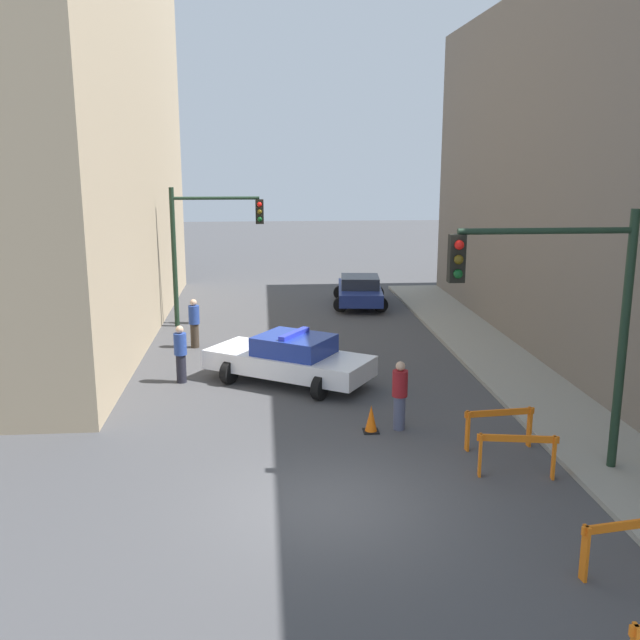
{
  "coord_description": "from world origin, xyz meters",
  "views": [
    {
      "loc": [
        -1.12,
        -11.98,
        6.27
      ],
      "look_at": [
        0.48,
        7.75,
        1.74
      ],
      "focal_mm": 40.0,
      "sensor_mm": 36.0,
      "label": 1
    }
  ],
  "objects_px": {
    "traffic_light_far": "(203,237)",
    "police_car": "(290,359)",
    "parked_car_near": "(360,290)",
    "pedestrian_crossing": "(181,353)",
    "barrier_corner": "(499,422)",
    "pedestrian_corner": "(194,323)",
    "barrier_back": "(517,449)",
    "pedestrian_sidewalk": "(400,394)",
    "traffic_cone": "(371,419)",
    "traffic_light_near": "(568,303)",
    "barrier_mid": "(628,538)"
  },
  "relations": [
    {
      "from": "traffic_light_far",
      "to": "police_car",
      "type": "bearing_deg",
      "value": -68.43
    },
    {
      "from": "parked_car_near",
      "to": "pedestrian_crossing",
      "type": "distance_m",
      "value": 12.16
    },
    {
      "from": "police_car",
      "to": "barrier_corner",
      "type": "distance_m",
      "value": 6.66
    },
    {
      "from": "pedestrian_corner",
      "to": "barrier_back",
      "type": "bearing_deg",
      "value": -136.96
    },
    {
      "from": "traffic_light_far",
      "to": "pedestrian_sidewalk",
      "type": "xyz_separation_m",
      "value": [
        5.32,
        -11.08,
        -2.54
      ]
    },
    {
      "from": "traffic_light_far",
      "to": "traffic_cone",
      "type": "bearing_deg",
      "value": -67.51
    },
    {
      "from": "pedestrian_crossing",
      "to": "parked_car_near",
      "type": "bearing_deg",
      "value": -49.15
    },
    {
      "from": "pedestrian_crossing",
      "to": "traffic_light_near",
      "type": "bearing_deg",
      "value": -145.96
    },
    {
      "from": "pedestrian_corner",
      "to": "barrier_corner",
      "type": "height_order",
      "value": "pedestrian_corner"
    },
    {
      "from": "pedestrian_corner",
      "to": "barrier_mid",
      "type": "xyz_separation_m",
      "value": [
        7.79,
        -14.08,
        -0.24
      ]
    },
    {
      "from": "traffic_light_far",
      "to": "parked_car_near",
      "type": "distance_m",
      "value": 7.62
    },
    {
      "from": "pedestrian_sidewalk",
      "to": "barrier_mid",
      "type": "relative_size",
      "value": 1.04
    },
    {
      "from": "police_car",
      "to": "barrier_back",
      "type": "height_order",
      "value": "police_car"
    },
    {
      "from": "barrier_mid",
      "to": "barrier_back",
      "type": "distance_m",
      "value": 3.48
    },
    {
      "from": "pedestrian_crossing",
      "to": "barrier_mid",
      "type": "height_order",
      "value": "pedestrian_crossing"
    },
    {
      "from": "parked_car_near",
      "to": "traffic_cone",
      "type": "bearing_deg",
      "value": -90.84
    },
    {
      "from": "pedestrian_crossing",
      "to": "traffic_cone",
      "type": "bearing_deg",
      "value": -147.69
    },
    {
      "from": "barrier_mid",
      "to": "traffic_cone",
      "type": "height_order",
      "value": "barrier_mid"
    },
    {
      "from": "pedestrian_corner",
      "to": "traffic_cone",
      "type": "relative_size",
      "value": 2.53
    },
    {
      "from": "traffic_light_far",
      "to": "traffic_light_near",
      "type": "bearing_deg",
      "value": -59.65
    },
    {
      "from": "traffic_light_far",
      "to": "pedestrian_crossing",
      "type": "distance_m",
      "value": 7.48
    },
    {
      "from": "pedestrian_crossing",
      "to": "barrier_mid",
      "type": "relative_size",
      "value": 1.04
    },
    {
      "from": "traffic_light_near",
      "to": "pedestrian_corner",
      "type": "height_order",
      "value": "traffic_light_near"
    },
    {
      "from": "police_car",
      "to": "pedestrian_corner",
      "type": "bearing_deg",
      "value": 69.18
    },
    {
      "from": "parked_car_near",
      "to": "barrier_mid",
      "type": "bearing_deg",
      "value": -80.47
    },
    {
      "from": "traffic_light_near",
      "to": "traffic_light_far",
      "type": "relative_size",
      "value": 1.0
    },
    {
      "from": "traffic_light_far",
      "to": "barrier_back",
      "type": "distance_m",
      "value": 15.83
    },
    {
      "from": "police_car",
      "to": "traffic_light_far",
      "type": "bearing_deg",
      "value": 54.47
    },
    {
      "from": "barrier_corner",
      "to": "traffic_light_near",
      "type": "bearing_deg",
      "value": -60.97
    },
    {
      "from": "pedestrian_corner",
      "to": "pedestrian_sidewalk",
      "type": "relative_size",
      "value": 1.0
    },
    {
      "from": "traffic_light_near",
      "to": "barrier_corner",
      "type": "xyz_separation_m",
      "value": [
        -0.75,
        1.35,
        -2.91
      ]
    },
    {
      "from": "barrier_mid",
      "to": "barrier_corner",
      "type": "relative_size",
      "value": 0.99
    },
    {
      "from": "pedestrian_sidewalk",
      "to": "parked_car_near",
      "type": "bearing_deg",
      "value": -139.35
    },
    {
      "from": "pedestrian_sidewalk",
      "to": "barrier_back",
      "type": "distance_m",
      "value": 3.33
    },
    {
      "from": "barrier_back",
      "to": "traffic_cone",
      "type": "height_order",
      "value": "barrier_back"
    },
    {
      "from": "barrier_back",
      "to": "barrier_corner",
      "type": "xyz_separation_m",
      "value": [
        0.12,
        1.47,
        0.0
      ]
    },
    {
      "from": "parked_car_near",
      "to": "pedestrian_crossing",
      "type": "height_order",
      "value": "pedestrian_crossing"
    },
    {
      "from": "police_car",
      "to": "pedestrian_sidewalk",
      "type": "distance_m",
      "value": 4.45
    },
    {
      "from": "traffic_light_near",
      "to": "pedestrian_corner",
      "type": "relative_size",
      "value": 3.13
    },
    {
      "from": "traffic_light_far",
      "to": "pedestrian_corner",
      "type": "xyz_separation_m",
      "value": [
        -0.14,
        -3.2,
        -2.54
      ]
    },
    {
      "from": "traffic_light_near",
      "to": "barrier_back",
      "type": "bearing_deg",
      "value": -172.29
    },
    {
      "from": "barrier_back",
      "to": "barrier_corner",
      "type": "relative_size",
      "value": 0.99
    },
    {
      "from": "police_car",
      "to": "pedestrian_corner",
      "type": "xyz_separation_m",
      "value": [
        -3.05,
        4.15,
        0.14
      ]
    },
    {
      "from": "traffic_light_near",
      "to": "police_car",
      "type": "xyz_separation_m",
      "value": [
        -5.13,
        6.37,
        -2.81
      ]
    },
    {
      "from": "traffic_cone",
      "to": "pedestrian_sidewalk",
      "type": "bearing_deg",
      "value": 10.18
    },
    {
      "from": "pedestrian_crossing",
      "to": "traffic_cone",
      "type": "height_order",
      "value": "pedestrian_crossing"
    },
    {
      "from": "parked_car_near",
      "to": "barrier_corner",
      "type": "height_order",
      "value": "parked_car_near"
    },
    {
      "from": "traffic_light_near",
      "to": "barrier_mid",
      "type": "distance_m",
      "value": 4.62
    },
    {
      "from": "police_car",
      "to": "barrier_back",
      "type": "distance_m",
      "value": 7.76
    },
    {
      "from": "traffic_light_far",
      "to": "pedestrian_corner",
      "type": "height_order",
      "value": "traffic_light_far"
    }
  ]
}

